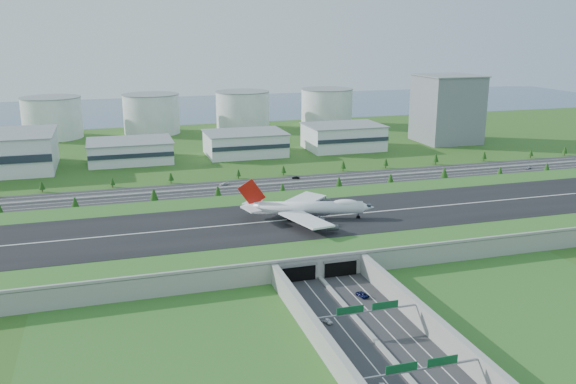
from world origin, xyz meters
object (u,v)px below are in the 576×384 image
object	(u,v)px
boeing_747	(307,207)
car_6	(529,168)
car_5	(296,177)
fuel_tank_a	(52,118)
car_7	(224,184)
car_0	(327,321)
office_tower	(447,109)
car_2	(362,294)

from	to	relation	value
boeing_747	car_6	world-z (taller)	boeing_747
car_5	car_6	xyz separation A→B (m)	(161.88, -18.73, -0.07)
fuel_tank_a	boeing_747	bearing A→B (deg)	-67.08
car_5	boeing_747	bearing A→B (deg)	7.55
car_6	car_7	world-z (taller)	car_7
car_0	car_5	world-z (taller)	car_5
boeing_747	car_7	xyz separation A→B (m)	(-19.88, 102.55, -12.59)
office_tower	fuel_tank_a	bearing A→B (deg)	160.23
car_2	car_6	size ratio (longest dim) A/B	1.09
car_2	car_6	distance (m)	247.62
car_7	fuel_tank_a	bearing A→B (deg)	-169.25
fuel_tank_a	car_6	bearing A→B (deg)	-34.85
office_tower	car_2	distance (m)	327.78
car_0	car_7	bearing A→B (deg)	69.54
office_tower	car_7	distance (m)	229.92
fuel_tank_a	car_7	xyz separation A→B (m)	(111.42, -208.03, -16.53)
office_tower	fuel_tank_a	distance (m)	340.18
boeing_747	car_2	size ratio (longest dim) A/B	10.61
fuel_tank_a	car_6	distance (m)	391.25
office_tower	car_6	distance (m)	111.60
fuel_tank_a	car_0	bearing A→B (deg)	-74.47
boeing_747	car_7	bearing A→B (deg)	116.56
office_tower	boeing_747	distance (m)	272.13
boeing_747	car_2	xyz separation A→B (m)	(-2.18, -69.56, -12.63)
fuel_tank_a	car_6	size ratio (longest dim) A/B	9.37
office_tower	car_6	xyz separation A→B (m)	(0.79, -108.37, -26.64)
car_0	car_6	xyz separation A→B (m)	(210.83, 172.22, -0.02)
office_tower	car_5	size ratio (longest dim) A/B	11.17
boeing_747	car_5	size ratio (longest dim) A/B	12.52
car_2	car_7	xyz separation A→B (m)	(-17.70, 172.11, 0.04)
office_tower	car_0	distance (m)	351.51
car_7	car_5	bearing A→B (deg)	76.66
fuel_tank_a	car_5	bearing A→B (deg)	-52.17
car_5	car_6	world-z (taller)	car_5
car_5	fuel_tank_a	bearing A→B (deg)	-120.01
car_6	office_tower	bearing A→B (deg)	-20.80
car_0	car_2	bearing A→B (deg)	18.87
car_6	car_2	bearing A→B (deg)	108.06
car_0	car_6	distance (m)	272.23
office_tower	car_6	world-z (taller)	office_tower
office_tower	car_5	world-z (taller)	office_tower
office_tower	car_2	xyz separation A→B (m)	(-190.88, -265.14, -26.57)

